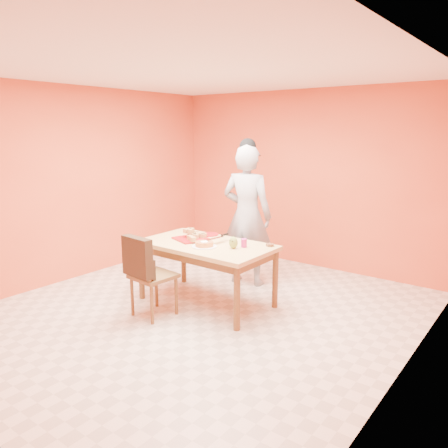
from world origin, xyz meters
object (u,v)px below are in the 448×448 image
Objects in this scene: dining_table at (206,251)px; pastry_platter at (191,239)px; red_dinner_plate at (210,234)px; dining_chair at (152,274)px; magenta_glass at (244,243)px; person at (247,216)px; checker_tin at (270,245)px; egg_ornament at (233,243)px; sponge_cake at (204,244)px.

dining_table is 0.28m from pastry_platter.
red_dinner_plate is at bearing 84.82° from pastry_platter.
dining_table is at bearing 74.20° from dining_chair.
dining_table is at bearing -164.87° from magenta_glass.
pastry_platter is at bearing -95.18° from red_dinner_plate.
dining_chair is 1.65m from person.
magenta_glass is (0.46, 0.13, 0.14)m from dining_table.
person reaches higher than dining_chair.
magenta_glass is 0.31m from checker_tin.
red_dinner_plate is 0.72m from egg_ornament.
dining_chair is 0.74m from pastry_platter.
pastry_platter reaches higher than dining_table.
sponge_cake is 2.27× the size of checker_tin.
magenta_glass is (0.07, 0.12, -0.02)m from egg_ornament.
pastry_platter is 0.67m from egg_ornament.
dining_chair is at bearing -123.16° from egg_ornament.
dining_chair reaches higher than egg_ornament.
egg_ornament is at bearing 27.07° from sponge_cake.
person reaches higher than magenta_glass.
magenta_glass reaches higher than checker_tin.
sponge_cake is at bearing -25.58° from pastry_platter.
dining_chair is 0.99m from egg_ornament.
magenta_glass is (0.37, 0.27, 0.01)m from sponge_cake.
dining_chair reaches higher than magenta_glass.
pastry_platter is at bearing -171.98° from magenta_glass.
sponge_cake is at bearing 85.84° from person.
person is (0.22, 1.57, 0.46)m from dining_chair.
pastry_platter is (-0.23, -0.88, -0.18)m from person.
dining_chair reaches higher than checker_tin.
checker_tin is (0.59, 0.50, -0.02)m from sponge_cake.
dining_chair is at bearing -123.25° from sponge_cake.
red_dinner_plate is (-0.20, -0.55, -0.19)m from person.
checker_tin is (0.22, 0.22, -0.04)m from magenta_glass.
red_dinner_plate is at bearing 58.85° from person.
checker_tin is (0.28, 0.34, -0.05)m from egg_ornament.
checker_tin is at bearing 46.15° from magenta_glass.
person is (-0.03, 0.90, 0.29)m from dining_table.
pastry_platter is (-0.26, 0.02, 0.10)m from dining_table.
dining_table is 0.22m from sponge_cake.
magenta_glass is (0.70, -0.22, 0.04)m from red_dinner_plate.
dining_chair is at bearing -131.90° from magenta_glass.
person is 0.62m from red_dinner_plate.
person reaches higher than dining_table.
checker_tin reaches higher than pastry_platter.
dining_table is 6.99× the size of red_dinner_plate.
person is 1.00m from egg_ornament.
dining_chair is 0.69m from sponge_cake.
person is at bearing 75.08° from pastry_platter.
dining_chair is at bearing -88.54° from pastry_platter.
egg_ornament reaches higher than red_dinner_plate.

